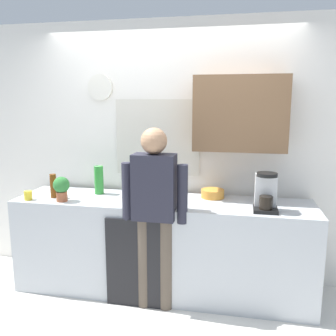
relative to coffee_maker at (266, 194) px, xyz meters
The scene contains 12 objects.
ground_plane 1.41m from the coffee_maker, 169.62° to the right, with size 8.00×8.00×0.00m, color silver.
kitchen_counter 1.11m from the coffee_maker, behind, with size 2.78×0.64×0.90m, color #B2B7BC.
dishwasher_panel 1.27m from the coffee_maker, 169.45° to the right, with size 0.56×0.02×0.81m, color black.
back_wall_assembly 1.04m from the coffee_maker, 147.55° to the left, with size 4.38×0.42×2.60m.
coffee_maker is the anchor object (origin of this frame).
bottle_green_wine 1.19m from the coffee_maker, behind, with size 0.07×0.07×0.30m, color #195923.
bottle_amber_beer 1.97m from the coffee_maker, behind, with size 0.06×0.06×0.23m, color brown.
bottle_clear_soda 1.61m from the coffee_maker, behind, with size 0.09×0.09×0.28m, color #2D8C33.
cup_yellow_cup 2.16m from the coffee_maker, behind, with size 0.07×0.07×0.09m, color yellow.
mixing_bowl 0.58m from the coffee_maker, 145.33° to the left, with size 0.22×0.22×0.08m, color orange.
potted_plant 1.83m from the coffee_maker, behind, with size 0.15×0.15×0.23m.
person_at_sink 0.95m from the coffee_maker, 169.62° to the right, with size 0.57×0.22×1.60m.
Camera 1 is at (0.69, -2.86, 1.81)m, focal length 38.32 mm.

